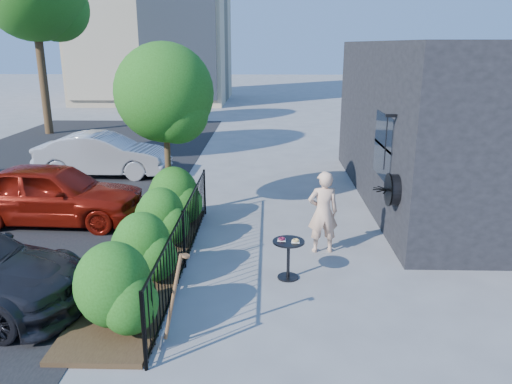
{
  "coord_description": "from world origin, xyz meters",
  "views": [
    {
      "loc": [
        0.02,
        -8.33,
        3.93
      ],
      "look_at": [
        -0.22,
        0.85,
        1.2
      ],
      "focal_mm": 35.0,
      "sensor_mm": 36.0,
      "label": 1
    }
  ],
  "objects_px": {
    "patio_tree": "(167,99)",
    "shovel": "(171,306)",
    "car_silver": "(103,155)",
    "woman": "(323,212)",
    "cafe_table": "(288,252)",
    "car_red": "(53,193)"
  },
  "relations": [
    {
      "from": "patio_tree",
      "to": "shovel",
      "type": "xyz_separation_m",
      "value": [
        0.98,
        -5.26,
        -2.15
      ]
    },
    {
      "from": "patio_tree",
      "to": "car_silver",
      "type": "height_order",
      "value": "patio_tree"
    },
    {
      "from": "woman",
      "to": "shovel",
      "type": "xyz_separation_m",
      "value": [
        -2.33,
        -3.31,
        -0.2
      ]
    },
    {
      "from": "cafe_table",
      "to": "woman",
      "type": "height_order",
      "value": "woman"
    },
    {
      "from": "cafe_table",
      "to": "shovel",
      "type": "relative_size",
      "value": 0.53
    },
    {
      "from": "woman",
      "to": "shovel",
      "type": "bearing_deg",
      "value": 48.92
    },
    {
      "from": "patio_tree",
      "to": "car_red",
      "type": "bearing_deg",
      "value": -171.01
    },
    {
      "from": "patio_tree",
      "to": "cafe_table",
      "type": "xyz_separation_m",
      "value": [
        2.61,
        -3.14,
        -2.28
      ]
    },
    {
      "from": "patio_tree",
      "to": "shovel",
      "type": "distance_m",
      "value": 5.76
    },
    {
      "from": "woman",
      "to": "car_silver",
      "type": "bearing_deg",
      "value": -49.12
    },
    {
      "from": "car_red",
      "to": "car_silver",
      "type": "xyz_separation_m",
      "value": [
        -0.22,
        4.25,
        -0.03
      ]
    },
    {
      "from": "cafe_table",
      "to": "car_silver",
      "type": "relative_size",
      "value": 0.19
    },
    {
      "from": "cafe_table",
      "to": "woman",
      "type": "bearing_deg",
      "value": 59.4
    },
    {
      "from": "woman",
      "to": "car_silver",
      "type": "relative_size",
      "value": 0.41
    },
    {
      "from": "woman",
      "to": "car_silver",
      "type": "xyz_separation_m",
      "value": [
        -6.16,
        5.78,
        -0.16
      ]
    },
    {
      "from": "patio_tree",
      "to": "car_silver",
      "type": "bearing_deg",
      "value": 126.55
    },
    {
      "from": "car_red",
      "to": "car_silver",
      "type": "distance_m",
      "value": 4.26
    },
    {
      "from": "cafe_table",
      "to": "car_silver",
      "type": "distance_m",
      "value": 8.86
    },
    {
      "from": "cafe_table",
      "to": "shovel",
      "type": "distance_m",
      "value": 2.68
    },
    {
      "from": "shovel",
      "to": "car_red",
      "type": "distance_m",
      "value": 6.03
    },
    {
      "from": "cafe_table",
      "to": "car_silver",
      "type": "bearing_deg",
      "value": 128.02
    },
    {
      "from": "cafe_table",
      "to": "patio_tree",
      "type": "bearing_deg",
      "value": 129.75
    }
  ]
}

